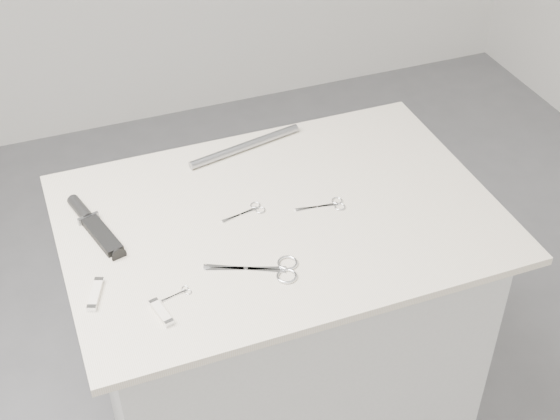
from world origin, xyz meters
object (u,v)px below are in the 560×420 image
object	(u,v)px
embroidery_scissors_a	(329,205)
tiny_scissors	(180,293)
plinth	(280,350)
pocket_knife_b	(161,313)
metal_rail	(245,146)
large_shears	(272,269)
embroidery_scissors_b	(250,211)
sheathed_knife	(92,223)
pocket_knife_a	(96,294)

from	to	relation	value
embroidery_scissors_a	tiny_scissors	bearing A→B (deg)	-150.89
plinth	tiny_scissors	xyz separation A→B (m)	(-0.28, -0.17, 0.47)
pocket_knife_b	metal_rail	world-z (taller)	metal_rail
large_shears	embroidery_scissors_b	size ratio (longest dim) A/B	1.80
large_shears	embroidery_scissors_a	distance (m)	0.26
embroidery_scissors_b	sheathed_knife	bearing A→B (deg)	155.41
embroidery_scissors_b	pocket_knife_b	distance (m)	0.37
large_shears	embroidery_scissors_a	bearing A→B (deg)	61.69
tiny_scissors	sheathed_knife	size ratio (longest dim) A/B	0.29
metal_rail	embroidery_scissors_b	bearing A→B (deg)	-106.58
plinth	tiny_scissors	distance (m)	0.58
embroidery_scissors_a	embroidery_scissors_b	distance (m)	0.19
tiny_scissors	metal_rail	world-z (taller)	metal_rail
embroidery_scissors_a	tiny_scissors	size ratio (longest dim) A/B	1.79
plinth	embroidery_scissors_b	size ratio (longest dim) A/B	8.27
plinth	pocket_knife_a	world-z (taller)	pocket_knife_a
large_shears	metal_rail	bearing A→B (deg)	101.71
large_shears	metal_rail	xyz separation A→B (m)	(0.09, 0.45, 0.01)
embroidery_scissors_b	tiny_scissors	size ratio (longest dim) A/B	1.65
pocket_knife_a	pocket_knife_b	size ratio (longest dim) A/B	1.15
embroidery_scissors_b	pocket_knife_a	bearing A→B (deg)	-170.82
embroidery_scissors_a	pocket_knife_a	bearing A→B (deg)	-161.91
tiny_scissors	large_shears	bearing A→B (deg)	-13.63
sheathed_knife	metal_rail	size ratio (longest dim) A/B	0.72
embroidery_scissors_b	pocket_knife_b	bearing A→B (deg)	-149.71
embroidery_scissors_a	sheathed_knife	distance (m)	0.55
sheathed_knife	tiny_scissors	bearing A→B (deg)	-170.30
plinth	pocket_knife_a	size ratio (longest dim) A/B	9.94
embroidery_scissors_b	tiny_scissors	bearing A→B (deg)	-149.50
sheathed_knife	pocket_knife_a	bearing A→B (deg)	156.67
large_shears	pocket_knife_b	size ratio (longest dim) A/B	2.48
embroidery_scissors_b	metal_rail	size ratio (longest dim) A/B	0.34
embroidery_scissors_a	pocket_knife_b	xyz separation A→B (m)	(-0.45, -0.20, 0.00)
large_shears	embroidery_scissors_b	bearing A→B (deg)	107.81
pocket_knife_b	tiny_scissors	bearing A→B (deg)	-61.47
embroidery_scissors_b	metal_rail	world-z (taller)	metal_rail
sheathed_knife	pocket_knife_b	size ratio (longest dim) A/B	2.91
plinth	embroidery_scissors_b	distance (m)	0.48
sheathed_knife	embroidery_scissors_b	bearing A→B (deg)	-117.44
plinth	pocket_knife_b	distance (m)	0.62
embroidery_scissors_a	metal_rail	distance (m)	0.31
sheathed_knife	pocket_knife_b	distance (m)	0.34
embroidery_scissors_a	embroidery_scissors_b	size ratio (longest dim) A/B	1.08
plinth	large_shears	distance (m)	0.51
plinth	pocket_knife_b	size ratio (longest dim) A/B	11.39
large_shears	tiny_scissors	distance (m)	0.20
embroidery_scissors_a	sheathed_knife	xyz separation A→B (m)	(-0.53, 0.13, 0.01)
plinth	embroidery_scissors_b	xyz separation A→B (m)	(-0.06, 0.04, 0.47)
embroidery_scissors_a	pocket_knife_b	distance (m)	0.50
large_shears	sheathed_knife	distance (m)	0.44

